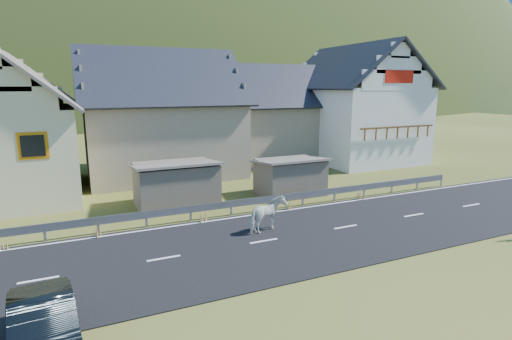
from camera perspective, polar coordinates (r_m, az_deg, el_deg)
name	(u,v)px	position (r m, az deg, el deg)	size (l,w,h in m)	color
ground	(264,242)	(16.26, 1.12, -10.25)	(160.00, 160.00, 0.00)	#3A3F14
road	(264,242)	(16.25, 1.12, -10.18)	(60.00, 7.00, 0.04)	black
lane_markings	(264,241)	(16.24, 1.12, -10.10)	(60.00, 6.60, 0.01)	silver
guardrail	(231,204)	(19.27, -3.58, -4.92)	(28.10, 0.09, 0.75)	#93969B
shed_left	(176,185)	(21.20, -11.38, -2.07)	(4.30, 3.30, 2.40)	#6F6253
shed_right	(290,177)	(23.04, 4.86, -1.02)	(3.80, 2.90, 2.20)	#6F6253
house_cream	(5,119)	(25.90, -32.23, 6.15)	(7.80, 9.80, 8.30)	beige
house_stone_a	(160,108)	(29.16, -13.56, 8.62)	(10.80, 9.80, 8.90)	gray
house_stone_b	(274,109)	(34.34, 2.59, 8.71)	(9.80, 8.80, 8.10)	gray
house_white	(354,99)	(34.98, 13.83, 9.80)	(8.80, 10.80, 9.70)	white
mountain	(106,144)	(195.69, -20.70, 3.43)	(440.00, 280.00, 260.00)	#303E17
horse	(267,215)	(17.06, 1.65, -6.39)	(1.75, 0.80, 1.48)	silver
car	(44,329)	(11.01, -28.02, -19.39)	(1.40, 4.00, 1.32)	black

